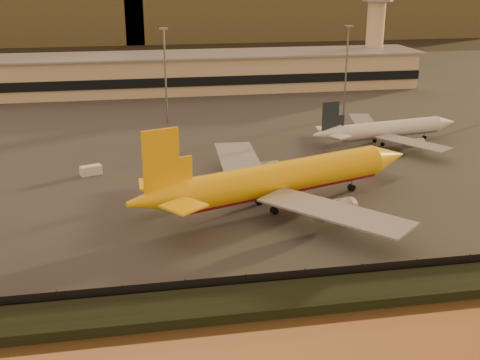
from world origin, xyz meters
name	(u,v)px	position (x,y,z in m)	size (l,w,h in m)	color
ground	(268,245)	(0.00, 0.00, 0.00)	(900.00, 900.00, 0.00)	black
embankment	(298,297)	(0.00, -17.00, 0.70)	(320.00, 7.00, 1.40)	black
tarmac	(197,110)	(0.00, 95.00, 0.10)	(320.00, 220.00, 0.20)	#2D2D2D
perimeter_fence	(290,278)	(0.00, -13.00, 1.30)	(300.00, 0.05, 2.20)	black
terminal_building	(144,74)	(-14.52, 125.55, 6.25)	(202.00, 25.00, 12.60)	tan
control_tower	(376,22)	(70.00, 131.00, 21.66)	(11.20, 11.20, 35.50)	tan
apron_light_masts	(261,66)	(15.00, 75.00, 15.70)	(152.20, 12.20, 25.40)	slate
dhl_cargo_jet	(282,179)	(5.76, 14.93, 5.28)	(55.50, 52.81, 17.02)	yellow
white_narrowbody_jet	(387,130)	(40.76, 49.88, 3.60)	(39.58, 38.15, 11.40)	white
gse_vehicle_yellow	(251,183)	(2.44, 25.76, 0.97)	(3.40, 1.53, 1.53)	yellow
gse_vehicle_white	(91,170)	(-28.42, 38.74, 1.16)	(4.27, 1.92, 1.92)	white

